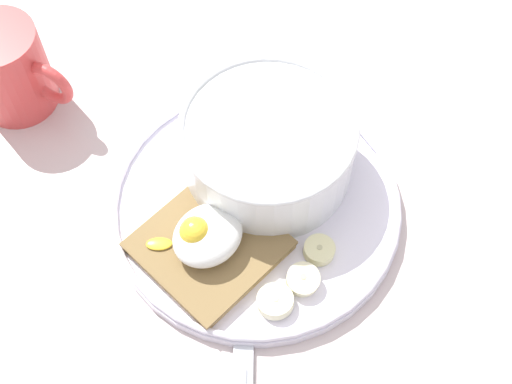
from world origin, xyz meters
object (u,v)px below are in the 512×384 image
object	(u,v)px
coffee_mug	(9,69)
poached_egg	(206,235)
banana_slice_left	(317,252)
toast_slice	(210,246)
banana_slice_back	(275,301)
banana_slice_front	(303,280)
oatmeal_bowl	(268,148)

from	to	relation	value
coffee_mug	poached_egg	bearing A→B (deg)	-89.84
banana_slice_left	toast_slice	bearing A→B (deg)	128.55
toast_slice	banana_slice_back	distance (cm)	7.29
poached_egg	banana_slice_left	distance (cm)	9.41
banana_slice_front	coffee_mug	xyz separation A→B (cm)	(-3.07, 33.00, 2.83)
banana_slice_left	oatmeal_bowl	bearing A→B (deg)	66.90
banana_slice_back	coffee_mug	size ratio (longest dim) A/B	0.35
banana_slice_left	coffee_mug	distance (cm)	32.90
toast_slice	coffee_mug	distance (cm)	25.39
oatmeal_bowl	banana_slice_back	bearing A→B (deg)	-135.78
poached_egg	coffee_mug	bearing A→B (deg)	90.16
poached_egg	banana_slice_front	xyz separation A→B (cm)	(3.00, -7.92, -1.91)
banana_slice_front	banana_slice_back	distance (cm)	2.90
toast_slice	poached_egg	size ratio (longest dim) A/B	1.54
oatmeal_bowl	banana_slice_left	world-z (taller)	oatmeal_bowl
poached_egg	banana_slice_back	distance (cm)	7.72
toast_slice	coffee_mug	world-z (taller)	coffee_mug
banana_slice_front	banana_slice_left	distance (cm)	2.84
oatmeal_bowl	toast_slice	size ratio (longest dim) A/B	1.38
toast_slice	banana_slice_back	bearing A→B (deg)	-89.93
banana_slice_front	banana_slice_back	xyz separation A→B (cm)	(-2.85, 0.49, -0.19)
banana_slice_back	banana_slice_left	bearing A→B (deg)	2.71
toast_slice	banana_slice_left	world-z (taller)	same
oatmeal_bowl	banana_slice_back	size ratio (longest dim) A/B	4.07
banana_slice_front	banana_slice_left	xyz separation A→B (cm)	(2.73, 0.76, -0.20)
oatmeal_bowl	banana_slice_front	bearing A→B (deg)	-124.12
coffee_mug	banana_slice_left	bearing A→B (deg)	-79.80
coffee_mug	banana_slice_front	bearing A→B (deg)	-84.69
oatmeal_bowl	banana_slice_front	size ratio (longest dim) A/B	3.81
oatmeal_bowl	coffee_mug	xyz separation A→B (cm)	(-9.57, 23.40, 0.29)
coffee_mug	oatmeal_bowl	bearing A→B (deg)	-67.76
oatmeal_bowl	banana_slice_front	distance (cm)	11.87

